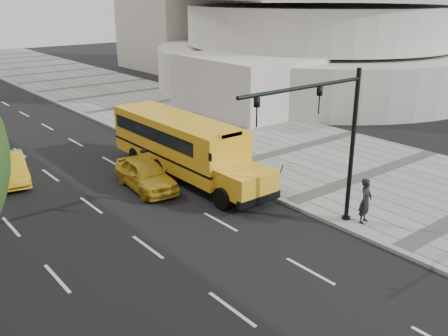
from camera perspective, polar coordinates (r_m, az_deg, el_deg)
ground at (r=23.72m, az=-12.77°, el=-3.57°), size 140.00×140.00×0.00m
sidewalk_museum at (r=30.43m, az=7.83°, el=2.05°), size 12.00×140.00×0.15m
curb_museum at (r=26.60m, az=-1.17°, el=-0.34°), size 0.30×140.00×0.15m
school_bus at (r=25.93m, az=-5.02°, el=2.98°), size 2.96×11.56×3.19m
taxi_near at (r=24.49m, az=-8.96°, el=-0.70°), size 2.13×4.51×1.49m
taxi_far at (r=27.34m, az=-23.32°, el=-0.05°), size 2.18×4.44×1.40m
pedestrian at (r=21.06m, az=15.87°, el=-3.62°), size 0.79×0.62×1.89m
traffic_signal at (r=19.15m, az=12.08°, el=3.90°), size 6.18×0.36×6.40m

